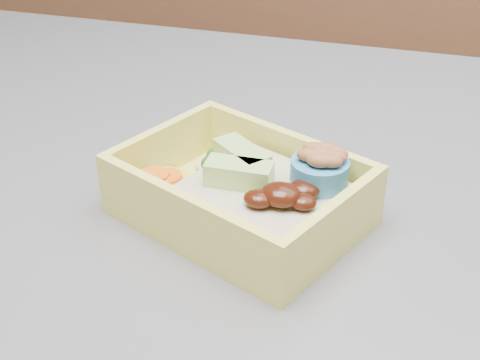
# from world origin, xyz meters

# --- Properties ---
(bento_box) EXTENTS (0.20, 0.18, 0.06)m
(bento_box) POSITION_xyz_m (0.08, -0.07, 0.94)
(bento_box) COLOR #E1DA5D
(bento_box) RESTS_ON island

